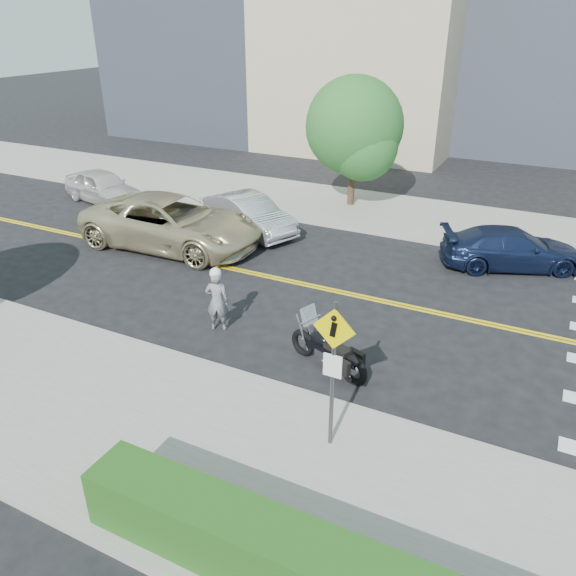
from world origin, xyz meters
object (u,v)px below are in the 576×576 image
(parked_car_silver, at_px, (249,214))
(parked_car_white, at_px, (103,187))
(pedestrian_sign, at_px, (333,362))
(parked_car_blue, at_px, (512,248))
(motorcycle, at_px, (328,343))
(suv, at_px, (172,222))
(motorcyclist, at_px, (217,299))

(parked_car_silver, bearing_deg, parked_car_white, 110.54)
(pedestrian_sign, distance_m, parked_car_silver, 12.07)
(parked_car_blue, bearing_deg, parked_car_silver, 72.38)
(motorcycle, relative_size, suv, 0.35)
(pedestrian_sign, bearing_deg, motorcycle, 113.81)
(parked_car_white, xyz_separation_m, parked_car_blue, (16.76, 0.60, -0.05))
(motorcyclist, relative_size, motorcycle, 0.79)
(motorcycle, bearing_deg, parked_car_white, 171.59)
(parked_car_white, bearing_deg, parked_car_silver, -79.34)
(motorcycle, height_order, suv, suv)
(parked_car_silver, distance_m, parked_car_blue, 9.27)
(motorcyclist, relative_size, parked_car_white, 0.43)
(motorcyclist, relative_size, suv, 0.27)
(suv, xyz_separation_m, parked_car_silver, (1.67, 2.49, -0.20))
(parked_car_white, bearing_deg, suv, -102.46)
(parked_car_white, bearing_deg, pedestrian_sign, -110.21)
(pedestrian_sign, height_order, motorcyclist, pedestrian_sign)
(motorcycle, distance_m, suv, 9.10)
(suv, bearing_deg, parked_car_white, 61.71)
(suv, distance_m, parked_car_silver, 3.00)
(motorcyclist, height_order, parked_car_silver, motorcyclist)
(motorcyclist, xyz_separation_m, parked_car_blue, (6.28, 7.65, -0.23))
(motorcycle, bearing_deg, pedestrian_sign, -46.21)
(parked_car_silver, bearing_deg, suv, 169.45)
(pedestrian_sign, height_order, parked_car_white, pedestrian_sign)
(motorcyclist, height_order, suv, suv)
(pedestrian_sign, relative_size, parked_car_silver, 0.71)
(parked_car_blue, bearing_deg, motorcyclist, 116.94)
(motorcyclist, distance_m, motorcycle, 3.29)
(parked_car_blue, bearing_deg, pedestrian_sign, 145.97)
(motorcyclist, distance_m, parked_car_silver, 7.29)
(motorcyclist, xyz_separation_m, motorcycle, (3.26, -0.38, -0.20))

